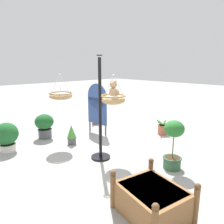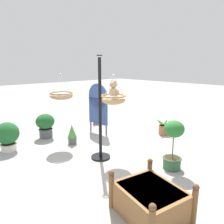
{
  "view_description": "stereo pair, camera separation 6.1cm",
  "coord_description": "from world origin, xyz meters",
  "px_view_note": "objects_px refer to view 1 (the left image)",
  "views": [
    {
      "loc": [
        3.27,
        -3.1,
        2.1
      ],
      "look_at": [
        -0.0,
        0.03,
        1.08
      ],
      "focal_mm": 33.65,
      "sensor_mm": 36.0,
      "label": 1
    },
    {
      "loc": [
        3.31,
        -3.06,
        2.1
      ],
      "look_at": [
        -0.0,
        0.03,
        1.08
      ],
      "focal_mm": 33.65,
      "sensor_mm": 36.0,
      "label": 2
    }
  ],
  "objects_px": {
    "teddy_bear": "(114,91)",
    "hanging_basket_left_high": "(61,96)",
    "potted_plant_conical_shrub": "(44,125)",
    "potted_plant_tall_leafy": "(72,134)",
    "display_sign_board": "(97,105)",
    "wooden_planter_box": "(152,200)",
    "potted_plant_bushy_green": "(6,136)",
    "hanging_basket_with_teddy": "(113,99)",
    "potted_plant_flowering_red": "(95,119)",
    "display_pole_central": "(100,129)",
    "potted_plant_small_succulent": "(163,128)",
    "potted_plant_fern_front": "(173,143)"
  },
  "relations": [
    {
      "from": "teddy_bear",
      "to": "potted_plant_conical_shrub",
      "type": "bearing_deg",
      "value": -166.36
    },
    {
      "from": "potted_plant_flowering_red",
      "to": "display_sign_board",
      "type": "height_order",
      "value": "display_sign_board"
    },
    {
      "from": "hanging_basket_with_teddy",
      "to": "display_sign_board",
      "type": "relative_size",
      "value": 0.42
    },
    {
      "from": "teddy_bear",
      "to": "wooden_planter_box",
      "type": "bearing_deg",
      "value": -28.66
    },
    {
      "from": "hanging_basket_with_teddy",
      "to": "wooden_planter_box",
      "type": "height_order",
      "value": "hanging_basket_with_teddy"
    },
    {
      "from": "potted_plant_small_succulent",
      "to": "display_pole_central",
      "type": "bearing_deg",
      "value": -90.87
    },
    {
      "from": "display_pole_central",
      "to": "hanging_basket_with_teddy",
      "type": "relative_size",
      "value": 3.52
    },
    {
      "from": "teddy_bear",
      "to": "potted_plant_bushy_green",
      "type": "xyz_separation_m",
      "value": [
        -2.05,
        -1.69,
        -1.14
      ]
    },
    {
      "from": "potted_plant_bushy_green",
      "to": "potted_plant_tall_leafy",
      "type": "bearing_deg",
      "value": 63.33
    },
    {
      "from": "wooden_planter_box",
      "to": "potted_plant_fern_front",
      "type": "distance_m",
      "value": 1.58
    },
    {
      "from": "wooden_planter_box",
      "to": "potted_plant_tall_leafy",
      "type": "bearing_deg",
      "value": 167.39
    },
    {
      "from": "display_pole_central",
      "to": "teddy_bear",
      "type": "bearing_deg",
      "value": 61.04
    },
    {
      "from": "potted_plant_flowering_red",
      "to": "potted_plant_bushy_green",
      "type": "height_order",
      "value": "potted_plant_bushy_green"
    },
    {
      "from": "potted_plant_conical_shrub",
      "to": "potted_plant_bushy_green",
      "type": "bearing_deg",
      "value": -76.51
    },
    {
      "from": "potted_plant_conical_shrub",
      "to": "display_sign_board",
      "type": "xyz_separation_m",
      "value": [
        0.72,
        1.4,
        0.51
      ]
    },
    {
      "from": "potted_plant_conical_shrub",
      "to": "potted_plant_tall_leafy",
      "type": "bearing_deg",
      "value": 16.32
    },
    {
      "from": "teddy_bear",
      "to": "potted_plant_tall_leafy",
      "type": "relative_size",
      "value": 0.75
    },
    {
      "from": "potted_plant_tall_leafy",
      "to": "wooden_planter_box",
      "type": "bearing_deg",
      "value": -12.61
    },
    {
      "from": "display_pole_central",
      "to": "potted_plant_conical_shrub",
      "type": "bearing_deg",
      "value": -172.35
    },
    {
      "from": "potted_plant_flowering_red",
      "to": "wooden_planter_box",
      "type": "bearing_deg",
      "value": -29.9
    },
    {
      "from": "hanging_basket_with_teddy",
      "to": "potted_plant_small_succulent",
      "type": "xyz_separation_m",
      "value": [
        -0.11,
        2.23,
        -1.18
      ]
    },
    {
      "from": "hanging_basket_with_teddy",
      "to": "potted_plant_tall_leafy",
      "type": "bearing_deg",
      "value": -169.23
    },
    {
      "from": "teddy_bear",
      "to": "hanging_basket_left_high",
      "type": "bearing_deg",
      "value": -163.95
    },
    {
      "from": "potted_plant_bushy_green",
      "to": "potted_plant_small_succulent",
      "type": "distance_m",
      "value": 4.35
    },
    {
      "from": "potted_plant_tall_leafy",
      "to": "display_sign_board",
      "type": "distance_m",
      "value": 1.31
    },
    {
      "from": "hanging_basket_with_teddy",
      "to": "potted_plant_bushy_green",
      "type": "xyz_separation_m",
      "value": [
        -2.05,
        -1.66,
        -0.96
      ]
    },
    {
      "from": "display_pole_central",
      "to": "potted_plant_flowering_red",
      "type": "distance_m",
      "value": 2.94
    },
    {
      "from": "potted_plant_bushy_green",
      "to": "potted_plant_flowering_red",
      "type": "bearing_deg",
      "value": 97.48
    },
    {
      "from": "potted_plant_tall_leafy",
      "to": "potted_plant_bushy_green",
      "type": "distance_m",
      "value": 1.58
    },
    {
      "from": "potted_plant_flowering_red",
      "to": "potted_plant_small_succulent",
      "type": "distance_m",
      "value": 2.46
    },
    {
      "from": "wooden_planter_box",
      "to": "potted_plant_conical_shrub",
      "type": "xyz_separation_m",
      "value": [
        -4.1,
        0.41,
        0.16
      ]
    },
    {
      "from": "wooden_planter_box",
      "to": "potted_plant_conical_shrub",
      "type": "relative_size",
      "value": 1.55
    },
    {
      "from": "teddy_bear",
      "to": "display_sign_board",
      "type": "bearing_deg",
      "value": 152.25
    },
    {
      "from": "wooden_planter_box",
      "to": "potted_plant_fern_front",
      "type": "relative_size",
      "value": 1.07
    },
    {
      "from": "hanging_basket_with_teddy",
      "to": "potted_plant_conical_shrub",
      "type": "bearing_deg",
      "value": -166.86
    },
    {
      "from": "hanging_basket_with_teddy",
      "to": "potted_plant_tall_leafy",
      "type": "distance_m",
      "value": 1.75
    },
    {
      "from": "wooden_planter_box",
      "to": "potted_plant_bushy_green",
      "type": "distance_m",
      "value": 3.9
    },
    {
      "from": "hanging_basket_left_high",
      "to": "potted_plant_conical_shrub",
      "type": "height_order",
      "value": "hanging_basket_left_high"
    },
    {
      "from": "hanging_basket_with_teddy",
      "to": "potted_plant_conical_shrub",
      "type": "relative_size",
      "value": 0.93
    },
    {
      "from": "display_pole_central",
      "to": "potted_plant_flowering_red",
      "type": "height_order",
      "value": "display_pole_central"
    },
    {
      "from": "hanging_basket_with_teddy",
      "to": "display_pole_central",
      "type": "bearing_deg",
      "value": -120.96
    },
    {
      "from": "display_pole_central",
      "to": "hanging_basket_left_high",
      "type": "relative_size",
      "value": 3.46
    },
    {
      "from": "teddy_bear",
      "to": "potted_plant_small_succulent",
      "type": "xyz_separation_m",
      "value": [
        -0.11,
        2.21,
        -1.36
      ]
    },
    {
      "from": "hanging_basket_left_high",
      "to": "display_sign_board",
      "type": "height_order",
      "value": "hanging_basket_left_high"
    },
    {
      "from": "hanging_basket_with_teddy",
      "to": "potted_plant_small_succulent",
      "type": "height_order",
      "value": "hanging_basket_with_teddy"
    },
    {
      "from": "hanging_basket_with_teddy",
      "to": "potted_plant_fern_front",
      "type": "xyz_separation_m",
      "value": [
        1.25,
        0.49,
        -0.8
      ]
    },
    {
      "from": "wooden_planter_box",
      "to": "potted_plant_tall_leafy",
      "type": "distance_m",
      "value": 3.2
    },
    {
      "from": "display_pole_central",
      "to": "potted_plant_bushy_green",
      "type": "relative_size",
      "value": 3.18
    },
    {
      "from": "teddy_bear",
      "to": "potted_plant_small_succulent",
      "type": "bearing_deg",
      "value": 92.91
    },
    {
      "from": "display_pole_central",
      "to": "potted_plant_small_succulent",
      "type": "xyz_separation_m",
      "value": [
        0.04,
        2.48,
        -0.52
      ]
    }
  ]
}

